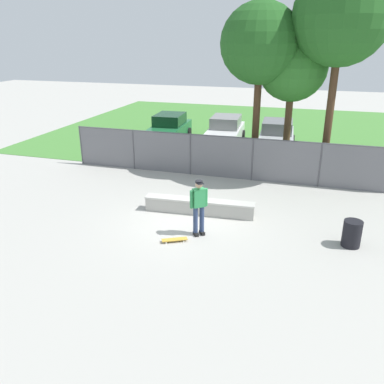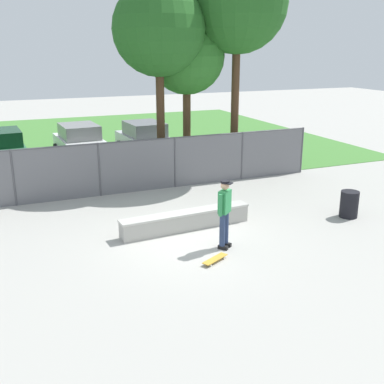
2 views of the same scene
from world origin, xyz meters
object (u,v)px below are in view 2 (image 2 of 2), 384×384
object	(u,v)px
tree_mid	(238,3)
car_green	(2,149)
tree_near_right	(187,57)
trash_bin	(349,204)
skateboarder	(225,211)
skateboard	(215,259)
tree_near_left	(159,30)
car_white	(81,142)
concrete_ledge	(186,220)
car_silver	(146,139)

from	to	relation	value
tree_mid	car_green	xyz separation A→B (m)	(-8.92, 4.60, -5.85)
tree_near_right	trash_bin	xyz separation A→B (m)	(2.57, -7.09, -4.30)
skateboarder	skateboard	bearing A→B (deg)	-130.15
tree_near_left	tree_near_right	bearing A→B (deg)	26.79
car_green	car_white	bearing A→B (deg)	4.52
skateboard	tree_near_right	size ratio (longest dim) A/B	0.13
concrete_ledge	tree_near_left	bearing A→B (deg)	78.29
tree_near_right	skateboard	bearing A→B (deg)	-107.53
car_green	trash_bin	bearing A→B (deg)	-47.88
car_white	car_silver	size ratio (longest dim) A/B	1.00
concrete_ledge	tree_mid	size ratio (longest dim) A/B	0.46
skateboard	car_white	size ratio (longest dim) A/B	0.19
skateboarder	car_white	xyz separation A→B (m)	(-1.70, 11.67, -0.19)
tree_near_right	tree_mid	distance (m)	2.78
skateboard	tree_mid	world-z (taller)	tree_mid
tree_near_left	tree_mid	xyz separation A→B (m)	(3.12, -0.22, 1.01)
tree_near_left	car_silver	distance (m)	6.42
concrete_ledge	tree_near_left	world-z (taller)	tree_near_left
concrete_ledge	tree_near_left	size ratio (longest dim) A/B	0.54
concrete_ledge	tree_near_right	distance (m)	7.97
concrete_ledge	car_white	bearing A→B (deg)	97.16
car_white	tree_near_right	bearing A→B (deg)	-46.43
tree_mid	tree_near_left	bearing A→B (deg)	176.02
concrete_ledge	skateboarder	world-z (taller)	skateboarder
concrete_ledge	car_green	size ratio (longest dim) A/B	0.93
skateboarder	tree_near_left	size ratio (longest dim) A/B	0.25
skateboard	car_white	distance (m)	12.43
car_white	trash_bin	distance (m)	12.75
tree_near_left	car_green	size ratio (longest dim) A/B	1.73
car_silver	trash_bin	distance (m)	11.08
skateboard	trash_bin	bearing A→B (deg)	14.03
concrete_ledge	car_green	distance (m)	10.88
concrete_ledge	skateboarder	size ratio (longest dim) A/B	2.17
car_white	car_silver	world-z (taller)	same
skateboarder	tree_mid	xyz separation A→B (m)	(3.81, 6.80, 5.66)
skateboarder	trash_bin	world-z (taller)	skateboarder
trash_bin	car_silver	bearing A→B (deg)	107.40
tree_mid	car_white	size ratio (longest dim) A/B	2.01
skateboarder	car_silver	world-z (taller)	skateboarder
car_green	car_silver	distance (m)	6.44
tree_near_right	car_green	xyz separation A→B (m)	(-7.18, 3.69, -3.88)
skateboard	car_white	xyz separation A→B (m)	(-1.12, 12.36, 0.77)
skateboarder	car_green	size ratio (longest dim) A/B	0.43
tree_near_right	car_silver	size ratio (longest dim) A/B	1.46
concrete_ledge	trash_bin	world-z (taller)	trash_bin
tree_mid	car_white	world-z (taller)	tree_mid
skateboarder	tree_near_right	distance (m)	8.79
skateboarder	trash_bin	bearing A→B (deg)	7.56
skateboarder	trash_bin	xyz separation A→B (m)	(4.64, 0.62, -0.62)
skateboard	car_silver	size ratio (longest dim) A/B	0.19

